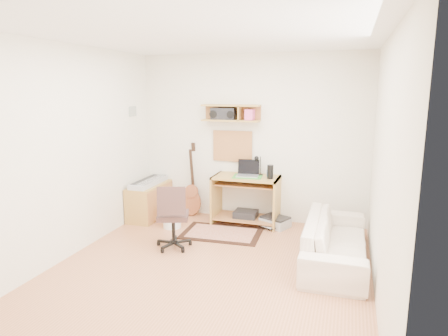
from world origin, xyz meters
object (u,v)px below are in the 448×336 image
(task_chair, at_px, (173,216))
(cabinet, at_px, (150,201))
(sofa, at_px, (336,233))
(desk, at_px, (246,200))
(printer, at_px, (275,221))

(task_chair, height_order, cabinet, task_chair)
(sofa, bearing_deg, desk, 53.67)
(task_chair, xyz_separation_m, printer, (1.14, 1.20, -0.35))
(task_chair, bearing_deg, cabinet, 111.52)
(cabinet, distance_m, sofa, 3.08)
(printer, bearing_deg, cabinet, -151.07)
(desk, bearing_deg, task_chair, -118.56)
(cabinet, relative_size, sofa, 0.50)
(desk, xyz_separation_m, task_chair, (-0.67, -1.23, 0.06))
(sofa, bearing_deg, task_chair, 95.74)
(cabinet, height_order, printer, cabinet)
(task_chair, height_order, printer, task_chair)
(task_chair, relative_size, cabinet, 0.97)
(desk, xyz_separation_m, sofa, (1.39, -1.02, -0.02))
(task_chair, xyz_separation_m, sofa, (2.05, 0.21, -0.08))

